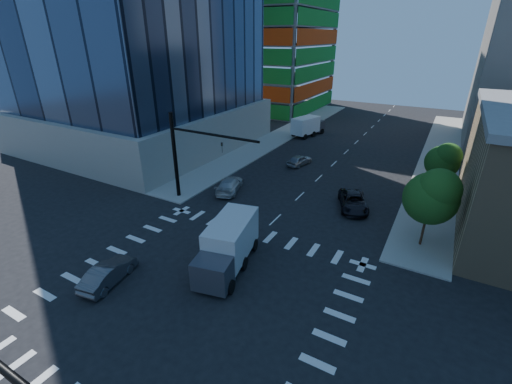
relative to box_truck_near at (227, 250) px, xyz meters
The scene contains 13 objects.
ground 3.90m from the box_truck_near, 92.23° to the right, with size 160.00×160.00×0.00m, color black.
road_markings 3.89m from the box_truck_near, 92.23° to the right, with size 20.00×20.00×0.01m, color silver.
sidewalk_ne 38.50m from the box_truck_near, 71.26° to the left, with size 5.00×60.00×0.15m, color #97958F.
sidewalk_nw 38.59m from the box_truck_near, 109.13° to the left, with size 5.00×60.00×0.15m, color #97958F.
signal_mast_nw 13.46m from the box_truck_near, 141.97° to the left, with size 10.20×0.40×9.00m.
tree_south 16.51m from the box_truck_near, 39.60° to the left, with size 4.16×4.16×6.82m.
tree_north 25.85m from the box_truck_near, 60.20° to the left, with size 3.54×3.52×5.78m.
car_nb_far 15.52m from the box_truck_near, 68.67° to the left, with size 2.54×5.50×1.53m, color black.
car_sb_near 14.09m from the box_truck_near, 122.64° to the left, with size 2.17×5.34×1.55m, color silver.
car_sb_mid 23.97m from the box_truck_near, 99.84° to the left, with size 1.67×4.16×1.42m, color #A4A5AB.
car_sb_cross 8.42m from the box_truck_near, 139.27° to the right, with size 1.59×4.56×1.50m, color #4E4D52.
box_truck_near is the anchor object (origin of this frame).
box_truck_far 39.53m from the box_truck_near, 102.62° to the left, with size 4.17×6.76×3.30m.
Camera 1 is at (12.44, -13.77, 16.01)m, focal length 24.00 mm.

